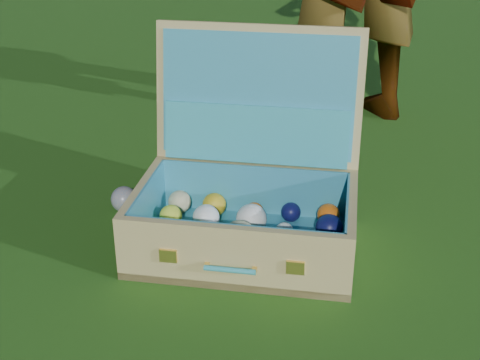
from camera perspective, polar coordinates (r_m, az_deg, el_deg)
name	(u,v)px	position (r m, az deg, el deg)	size (l,w,h in m)	color
ground	(292,214)	(1.84, 4.47, -2.95)	(60.00, 60.00, 0.00)	#215114
stray_ball	(124,199)	(1.87, -9.87, -1.63)	(0.07, 0.07, 0.07)	teal
suitcase	(248,186)	(1.67, 0.70, -0.49)	(0.65, 0.59, 0.51)	tan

